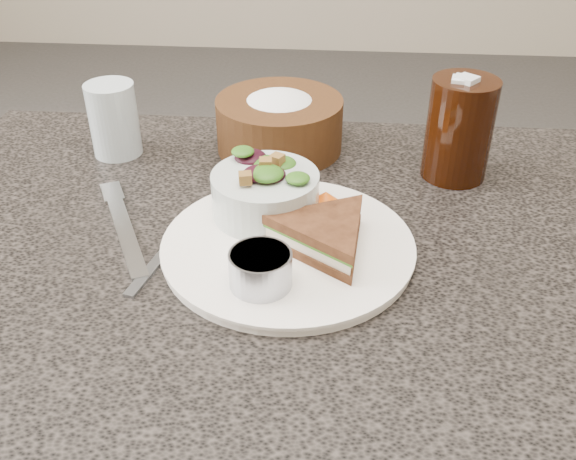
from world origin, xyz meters
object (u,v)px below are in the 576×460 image
(water_glass, at_px, (114,120))
(dinner_plate, at_px, (288,247))
(cola_glass, at_px, (460,125))
(dining_table, at_px, (281,440))
(sandwich, at_px, (325,235))
(bread_basket, at_px, (279,116))
(salad_bowl, at_px, (265,187))
(dressing_ramekin, at_px, (261,269))

(water_glass, bearing_deg, dinner_plate, -40.27)
(dinner_plate, bearing_deg, cola_glass, 43.32)
(dining_table, distance_m, water_glass, 0.54)
(sandwich, height_order, bread_basket, bread_basket)
(sandwich, relative_size, salad_bowl, 1.12)
(cola_glass, xyz_separation_m, water_glass, (-0.49, 0.03, -0.02))
(dining_table, bearing_deg, cola_glass, 38.33)
(salad_bowl, xyz_separation_m, dressing_ramekin, (0.01, -0.14, -0.02))
(sandwich, bearing_deg, bread_basket, 140.50)
(sandwich, distance_m, cola_glass, 0.28)
(cola_glass, bearing_deg, water_glass, 176.72)
(sandwich, height_order, water_glass, water_glass)
(dining_table, bearing_deg, dressing_ramekin, -95.67)
(dining_table, distance_m, salad_bowl, 0.43)
(dining_table, height_order, salad_bowl, salad_bowl)
(salad_bowl, bearing_deg, dinner_plate, -61.47)
(sandwich, relative_size, cola_glass, 0.97)
(sandwich, xyz_separation_m, bread_basket, (-0.08, 0.28, 0.02))
(dressing_ramekin, distance_m, bread_basket, 0.35)
(bread_basket, relative_size, water_glass, 1.74)
(cola_glass, bearing_deg, salad_bowl, -149.99)
(salad_bowl, height_order, dressing_ramekin, salad_bowl)
(water_glass, bearing_deg, cola_glass, -3.28)
(sandwich, xyz_separation_m, dressing_ramekin, (-0.07, -0.07, 0.00))
(salad_bowl, bearing_deg, dining_table, -60.55)
(sandwich, distance_m, bread_basket, 0.29)
(water_glass, bearing_deg, bread_basket, 8.33)
(dining_table, relative_size, water_glass, 9.28)
(dining_table, xyz_separation_m, dressing_ramekin, (-0.01, -0.10, 0.41))
(dressing_ramekin, relative_size, water_glass, 0.62)
(dinner_plate, distance_m, bread_basket, 0.27)
(sandwich, xyz_separation_m, water_glass, (-0.32, 0.24, 0.02))
(salad_bowl, bearing_deg, dressing_ramekin, -85.75)
(dining_table, xyz_separation_m, cola_glass, (0.23, 0.18, 0.45))
(bread_basket, bearing_deg, dressing_ramekin, -87.95)
(dressing_ramekin, distance_m, cola_glass, 0.37)
(sandwich, bearing_deg, cola_glass, 85.93)
(dining_table, relative_size, sandwich, 6.75)
(salad_bowl, xyz_separation_m, bread_basket, (-0.00, 0.21, 0.00))
(bread_basket, bearing_deg, dining_table, -84.68)
(salad_bowl, height_order, bread_basket, bread_basket)
(bread_basket, bearing_deg, cola_glass, -14.13)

